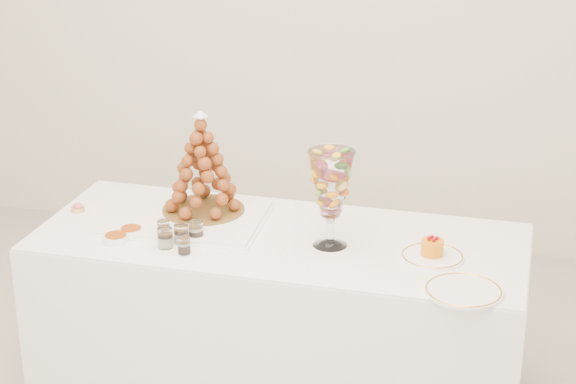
# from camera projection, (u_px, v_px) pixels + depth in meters

# --- Properties ---
(buffet_table) EXTENTS (1.88, 0.81, 0.70)m
(buffet_table) POSITION_uv_depth(u_px,v_px,m) (280.00, 318.00, 3.75)
(buffet_table) COLOR white
(buffet_table) RESTS_ON ground
(lace_tray) EXTENTS (0.59, 0.45, 0.02)m
(lace_tray) POSITION_uv_depth(u_px,v_px,m) (186.00, 218.00, 3.76)
(lace_tray) COLOR white
(lace_tray) RESTS_ON buffet_table
(macaron_vase) EXTENTS (0.17, 0.17, 0.37)m
(macaron_vase) POSITION_uv_depth(u_px,v_px,m) (331.00, 185.00, 3.46)
(macaron_vase) COLOR white
(macaron_vase) RESTS_ON buffet_table
(cake_plate) EXTENTS (0.23, 0.23, 0.01)m
(cake_plate) POSITION_uv_depth(u_px,v_px,m) (432.00, 257.00, 3.44)
(cake_plate) COLOR white
(cake_plate) RESTS_ON buffet_table
(spare_plate) EXTENTS (0.26, 0.26, 0.01)m
(spare_plate) POSITION_uv_depth(u_px,v_px,m) (463.00, 291.00, 3.19)
(spare_plate) COLOR white
(spare_plate) RESTS_ON buffet_table
(pink_tart) EXTENTS (0.06, 0.06, 0.03)m
(pink_tart) POSITION_uv_depth(u_px,v_px,m) (78.00, 208.00, 3.85)
(pink_tart) COLOR tan
(pink_tart) RESTS_ON buffet_table
(verrine_a) EXTENTS (0.06, 0.06, 0.06)m
(verrine_a) POSITION_uv_depth(u_px,v_px,m) (164.00, 229.00, 3.61)
(verrine_a) COLOR white
(verrine_a) RESTS_ON buffet_table
(verrine_b) EXTENTS (0.06, 0.06, 0.07)m
(verrine_b) POSITION_uv_depth(u_px,v_px,m) (181.00, 234.00, 3.55)
(verrine_b) COLOR white
(verrine_b) RESTS_ON buffet_table
(verrine_c) EXTENTS (0.07, 0.07, 0.07)m
(verrine_c) POSITION_uv_depth(u_px,v_px,m) (196.00, 231.00, 3.58)
(verrine_c) COLOR white
(verrine_c) RESTS_ON buffet_table
(verrine_d) EXTENTS (0.07, 0.07, 0.08)m
(verrine_d) POSITION_uv_depth(u_px,v_px,m) (165.00, 238.00, 3.52)
(verrine_d) COLOR white
(verrine_d) RESTS_ON buffet_table
(verrine_e) EXTENTS (0.05, 0.05, 0.06)m
(verrine_e) POSITION_uv_depth(u_px,v_px,m) (184.00, 246.00, 3.47)
(verrine_e) COLOR white
(verrine_e) RESTS_ON buffet_table
(ramekin_back) EXTENTS (0.09, 0.09, 0.03)m
(ramekin_back) POSITION_uv_depth(u_px,v_px,m) (131.00, 232.00, 3.63)
(ramekin_back) COLOR white
(ramekin_back) RESTS_ON buffet_table
(ramekin_front) EXTENTS (0.09, 0.09, 0.03)m
(ramekin_front) POSITION_uv_depth(u_px,v_px,m) (116.00, 239.00, 3.57)
(ramekin_front) COLOR white
(ramekin_front) RESTS_ON buffet_table
(croquembouche) EXTENTS (0.33, 0.33, 0.41)m
(croquembouche) POSITION_uv_depth(u_px,v_px,m) (202.00, 163.00, 3.74)
(croquembouche) COLOR brown
(croquembouche) RESTS_ON lace_tray
(mousse_cake) EXTENTS (0.08, 0.08, 0.07)m
(mousse_cake) POSITION_uv_depth(u_px,v_px,m) (432.00, 247.00, 3.44)
(mousse_cake) COLOR orange
(mousse_cake) RESTS_ON cake_plate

